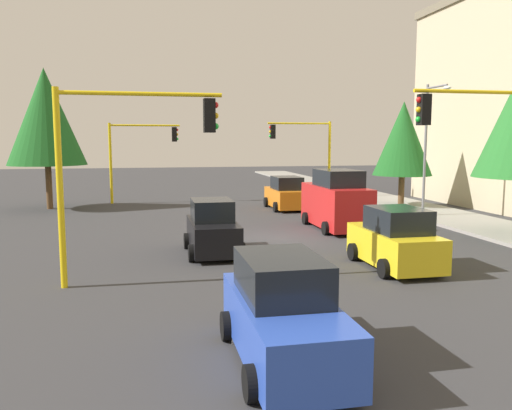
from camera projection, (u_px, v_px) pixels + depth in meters
name	position (u px, v px, depth m)	size (l,w,h in m)	color
ground_plane	(273.00, 238.00, 21.87)	(120.00, 120.00, 0.00)	#353538
sidewalk_kerb	(434.00, 213.00, 28.84)	(80.00, 4.00, 0.15)	gray
lane_arrow_near	(263.00, 352.00, 10.07)	(2.40, 1.10, 1.10)	silver
traffic_signal_near_right	(127.00, 147.00, 14.40)	(0.36, 4.59, 5.54)	yellow
traffic_signal_near_left	(489.00, 141.00, 16.69)	(0.36, 4.59, 5.79)	yellow
traffic_signal_far_left	(305.00, 144.00, 36.14)	(0.36, 4.59, 5.45)	yellow
traffic_signal_far_right	(140.00, 146.00, 33.86)	(0.36, 4.59, 5.25)	yellow
street_lamp_curbside	(430.00, 136.00, 26.70)	(2.15, 0.28, 7.00)	slate
tree_opposite_side	(46.00, 117.00, 30.61)	(4.57, 4.57, 8.37)	brown
tree_roadside_mid	(403.00, 139.00, 31.15)	(3.54, 3.54, 6.44)	brown
delivery_van_red	(336.00, 202.00, 24.05)	(4.80, 2.22, 2.77)	red
car_black	(213.00, 229.00, 18.78)	(3.61, 1.94, 1.98)	black
car_blue	(283.00, 315.00, 9.55)	(4.19, 1.96, 1.98)	blue
car_yellow	(395.00, 241.00, 16.67)	(3.86, 2.04, 1.98)	yellow
car_orange	(286.00, 194.00, 31.06)	(4.02, 2.07, 1.98)	orange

